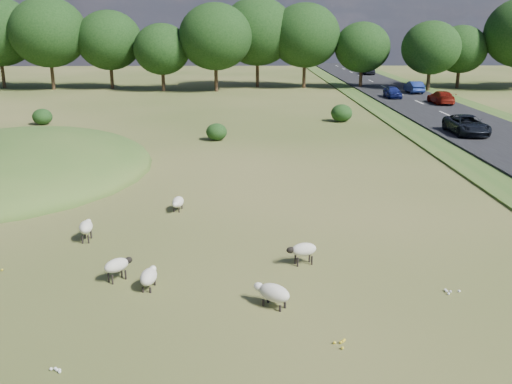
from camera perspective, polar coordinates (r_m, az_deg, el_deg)
ground at (r=40.97m, az=-3.25°, el=4.95°), size 160.00×160.00×0.00m
mound at (r=35.79m, az=-23.31°, el=1.94°), size 16.00×20.00×4.00m
road at (r=54.02m, az=19.03°, el=6.99°), size 8.00×150.00×0.25m
treeline at (r=75.63m, az=-3.20°, el=15.18°), size 96.28×14.66×11.70m
shrubs at (r=47.48m, az=-3.66°, el=7.37°), size 27.21×9.82×1.51m
sheep_0 at (r=19.32m, az=-13.71°, el=-7.13°), size 0.97×1.00×0.77m
sheep_1 at (r=17.17m, az=1.72°, el=-10.02°), size 1.24×1.07×0.73m
sheep_2 at (r=18.60m, az=-10.68°, el=-8.30°), size 0.60×1.16×0.65m
sheep_3 at (r=25.95m, az=-7.84°, el=-1.02°), size 0.61×1.14×0.64m
sheep_4 at (r=23.09m, az=-16.64°, el=-3.37°), size 0.55×1.13×0.81m
sheep_5 at (r=20.03m, az=4.71°, el=-5.78°), size 1.15×0.70×0.80m
car_0 at (r=62.87m, az=18.02°, el=9.01°), size 1.83×4.50×1.31m
car_1 at (r=66.52m, az=13.51°, el=9.70°), size 1.51×3.76×1.28m
car_2 at (r=72.13m, az=15.53°, el=10.08°), size 1.46×4.19×1.38m
car_3 at (r=45.60m, az=20.33°, el=6.33°), size 2.30×4.98×1.38m
car_5 at (r=98.24m, az=11.09°, el=11.89°), size 1.95×4.79×1.39m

